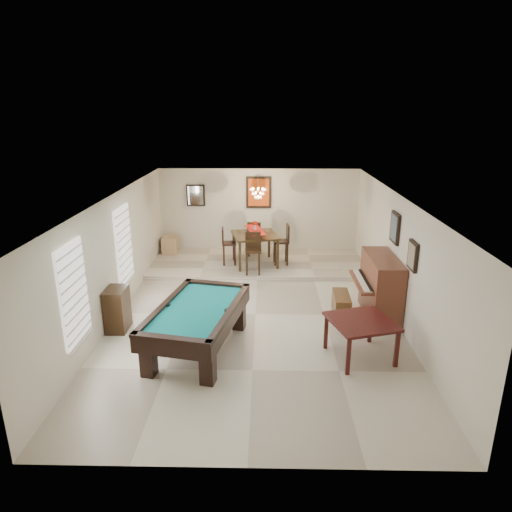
{
  "coord_description": "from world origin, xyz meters",
  "views": [
    {
      "loc": [
        0.2,
        -9.13,
        4.34
      ],
      "look_at": [
        0.0,
        0.6,
        1.15
      ],
      "focal_mm": 32.0,
      "sensor_mm": 36.0,
      "label": 1
    }
  ],
  "objects_px": {
    "upright_piano": "(373,287)",
    "dining_chair_west": "(229,246)",
    "square_table": "(360,339)",
    "dining_chair_south": "(253,254)",
    "pool_table": "(198,329)",
    "dining_chair_east": "(281,244)",
    "flower_vase": "(255,225)",
    "chandelier": "(258,190)",
    "dining_table": "(255,247)",
    "apothecary_chest": "(117,309)",
    "piano_bench": "(341,305)",
    "corner_bench": "(170,245)",
    "dining_chair_north": "(255,238)"
  },
  "relations": [
    {
      "from": "dining_chair_south",
      "to": "dining_chair_west",
      "type": "distance_m",
      "value": 1.03
    },
    {
      "from": "square_table",
      "to": "dining_chair_south",
      "type": "height_order",
      "value": "dining_chair_south"
    },
    {
      "from": "dining_chair_east",
      "to": "chandelier",
      "type": "bearing_deg",
      "value": -105.55
    },
    {
      "from": "upright_piano",
      "to": "dining_table",
      "type": "xyz_separation_m",
      "value": [
        -2.6,
        3.04,
        -0.05
      ]
    },
    {
      "from": "square_table",
      "to": "apothecary_chest",
      "type": "height_order",
      "value": "apothecary_chest"
    },
    {
      "from": "square_table",
      "to": "upright_piano",
      "type": "xyz_separation_m",
      "value": [
        0.6,
        1.76,
        0.3
      ]
    },
    {
      "from": "flower_vase",
      "to": "dining_chair_west",
      "type": "distance_m",
      "value": 0.94
    },
    {
      "from": "square_table",
      "to": "dining_chair_south",
      "type": "bearing_deg",
      "value": 116.86
    },
    {
      "from": "apothecary_chest",
      "to": "corner_bench",
      "type": "distance_m",
      "value": 4.8
    },
    {
      "from": "apothecary_chest",
      "to": "corner_bench",
      "type": "bearing_deg",
      "value": 88.71
    },
    {
      "from": "dining_chair_north",
      "to": "dining_table",
      "type": "bearing_deg",
      "value": 97.44
    },
    {
      "from": "apothecary_chest",
      "to": "dining_chair_east",
      "type": "height_order",
      "value": "dining_chair_east"
    },
    {
      "from": "square_table",
      "to": "chandelier",
      "type": "height_order",
      "value": "chandelier"
    },
    {
      "from": "piano_bench",
      "to": "square_table",
      "type": "bearing_deg",
      "value": -88.21
    },
    {
      "from": "pool_table",
      "to": "apothecary_chest",
      "type": "relative_size",
      "value": 2.83
    },
    {
      "from": "dining_chair_east",
      "to": "apothecary_chest",
      "type": "bearing_deg",
      "value": -45.9
    },
    {
      "from": "piano_bench",
      "to": "flower_vase",
      "type": "xyz_separation_m",
      "value": [
        -1.95,
        3.02,
        1.0
      ]
    },
    {
      "from": "dining_chair_north",
      "to": "dining_chair_east",
      "type": "distance_m",
      "value": 1.07
    },
    {
      "from": "pool_table",
      "to": "piano_bench",
      "type": "distance_m",
      "value": 3.31
    },
    {
      "from": "apothecary_chest",
      "to": "flower_vase",
      "type": "bearing_deg",
      "value": 54.53
    },
    {
      "from": "chandelier",
      "to": "piano_bench",
      "type": "bearing_deg",
      "value": -59.61
    },
    {
      "from": "apothecary_chest",
      "to": "dining_chair_east",
      "type": "relative_size",
      "value": 0.79
    },
    {
      "from": "dining_chair_west",
      "to": "square_table",
      "type": "bearing_deg",
      "value": -155.83
    },
    {
      "from": "dining_chair_south",
      "to": "dining_chair_north",
      "type": "height_order",
      "value": "dining_chair_south"
    },
    {
      "from": "dining_chair_west",
      "to": "dining_chair_south",
      "type": "bearing_deg",
      "value": -143.5
    },
    {
      "from": "apothecary_chest",
      "to": "dining_chair_west",
      "type": "xyz_separation_m",
      "value": [
        1.98,
        3.8,
        0.19
      ]
    },
    {
      "from": "piano_bench",
      "to": "dining_chair_south",
      "type": "xyz_separation_m",
      "value": [
        -1.99,
        2.26,
        0.43
      ]
    },
    {
      "from": "apothecary_chest",
      "to": "flower_vase",
      "type": "distance_m",
      "value": 4.73
    },
    {
      "from": "piano_bench",
      "to": "upright_piano",
      "type": "bearing_deg",
      "value": -1.33
    },
    {
      "from": "square_table",
      "to": "dining_chair_east",
      "type": "distance_m",
      "value": 5.01
    },
    {
      "from": "piano_bench",
      "to": "corner_bench",
      "type": "height_order",
      "value": "corner_bench"
    },
    {
      "from": "square_table",
      "to": "corner_bench",
      "type": "xyz_separation_m",
      "value": [
        -4.6,
        5.79,
        0.0
      ]
    },
    {
      "from": "pool_table",
      "to": "dining_chair_east",
      "type": "xyz_separation_m",
      "value": [
        1.68,
        4.63,
        0.26
      ]
    },
    {
      "from": "square_table",
      "to": "dining_chair_south",
      "type": "distance_m",
      "value": 4.53
    },
    {
      "from": "apothecary_chest",
      "to": "corner_bench",
      "type": "xyz_separation_m",
      "value": [
        0.11,
        4.8,
        -0.08
      ]
    },
    {
      "from": "dining_table",
      "to": "flower_vase",
      "type": "distance_m",
      "value": 0.63
    },
    {
      "from": "upright_piano",
      "to": "corner_bench",
      "type": "height_order",
      "value": "upright_piano"
    },
    {
      "from": "pool_table",
      "to": "chandelier",
      "type": "distance_m",
      "value": 5.18
    },
    {
      "from": "upright_piano",
      "to": "dining_chair_west",
      "type": "relative_size",
      "value": 1.55
    },
    {
      "from": "flower_vase",
      "to": "piano_bench",
      "type": "bearing_deg",
      "value": -57.22
    },
    {
      "from": "piano_bench",
      "to": "dining_table",
      "type": "height_order",
      "value": "dining_table"
    },
    {
      "from": "corner_bench",
      "to": "piano_bench",
      "type": "bearing_deg",
      "value": -41.53
    },
    {
      "from": "dining_chair_west",
      "to": "corner_bench",
      "type": "relative_size",
      "value": 1.88
    },
    {
      "from": "upright_piano",
      "to": "apothecary_chest",
      "type": "relative_size",
      "value": 1.81
    },
    {
      "from": "upright_piano",
      "to": "dining_chair_south",
      "type": "relative_size",
      "value": 1.47
    },
    {
      "from": "pool_table",
      "to": "flower_vase",
      "type": "height_order",
      "value": "flower_vase"
    },
    {
      "from": "piano_bench",
      "to": "pool_table",
      "type": "bearing_deg",
      "value": -151.71
    },
    {
      "from": "flower_vase",
      "to": "dining_chair_north",
      "type": "relative_size",
      "value": 0.25
    },
    {
      "from": "dining_chair_east",
      "to": "corner_bench",
      "type": "height_order",
      "value": "dining_chair_east"
    },
    {
      "from": "dining_chair_west",
      "to": "dining_chair_east",
      "type": "bearing_deg",
      "value": -93.91
    }
  ]
}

